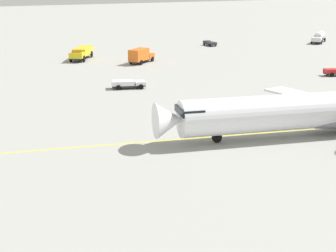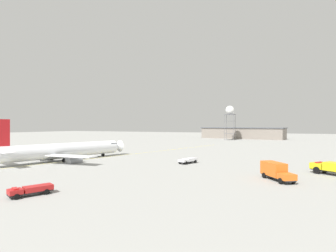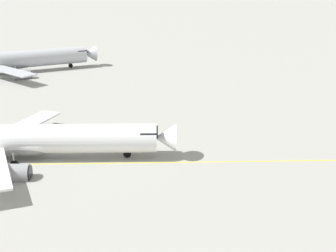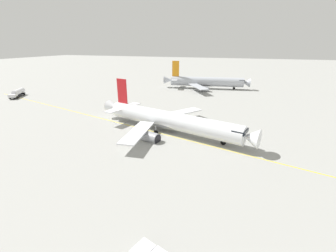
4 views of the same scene
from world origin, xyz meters
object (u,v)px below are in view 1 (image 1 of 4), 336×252
object	(u,v)px
catering_truck_truck	(140,55)
fire_tender_truck	(82,52)
fuel_tanker_truck_extra	(319,37)
baggage_truck_truck	(210,43)
pushback_tug_truck	(128,83)
airliner_main	(331,111)

from	to	relation	value
catering_truck_truck	fire_tender_truck	size ratio (longest dim) A/B	0.74
catering_truck_truck	fuel_tanker_truck_extra	xyz separation A→B (m)	(-8.04, 59.05, -0.08)
baggage_truck_truck	fire_tender_truck	size ratio (longest dim) A/B	0.44
pushback_tug_truck	fire_tender_truck	bearing A→B (deg)	103.03
catering_truck_truck	baggage_truck_truck	xyz separation A→B (m)	(-16.70, 28.39, -0.94)
airliner_main	fire_tender_truck	distance (m)	66.30
catering_truck_truck	baggage_truck_truck	distance (m)	32.95
catering_truck_truck	pushback_tug_truck	size ratio (longest dim) A/B	1.29
airliner_main	fire_tender_truck	size ratio (longest dim) A/B	3.99
catering_truck_truck	pushback_tug_truck	distance (m)	24.97
airliner_main	baggage_truck_truck	bearing A→B (deg)	-98.27
catering_truck_truck	fuel_tanker_truck_extra	distance (m)	59.59
airliner_main	fuel_tanker_truck_extra	world-z (taller)	airliner_main
airliner_main	catering_truck_truck	bearing A→B (deg)	-77.47
fire_tender_truck	fuel_tanker_truck_extra	world-z (taller)	fuel_tanker_truck_extra
airliner_main	pushback_tug_truck	world-z (taller)	airliner_main
airliner_main	baggage_truck_truck	xyz separation A→B (m)	(-71.57, 30.70, -1.93)
airliner_main	fuel_tanker_truck_extra	distance (m)	87.88
baggage_truck_truck	fire_tender_truck	xyz separation A→B (m)	(5.62, -37.46, 0.82)
airliner_main	baggage_truck_truck	distance (m)	77.90
fuel_tanker_truck_extra	pushback_tug_truck	bearing A→B (deg)	-13.78
catering_truck_truck	fuel_tanker_truck_extra	size ratio (longest dim) A/B	0.81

